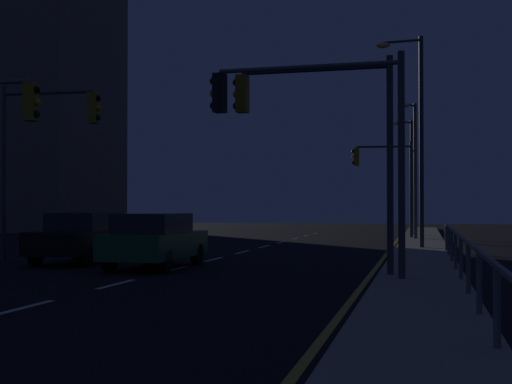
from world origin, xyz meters
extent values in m
plane|color=black|center=(0.00, 17.50, 0.00)|extent=(112.00, 112.00, 0.00)
cube|color=#9E937F|center=(6.75, 17.50, 0.07)|extent=(2.05, 77.00, 0.14)
cube|color=silver|center=(0.00, 9.00, 0.01)|extent=(0.14, 2.00, 0.01)
cube|color=silver|center=(0.00, 13.00, 0.01)|extent=(0.14, 2.00, 0.01)
cube|color=silver|center=(0.00, 17.00, 0.01)|extent=(0.14, 2.00, 0.01)
cube|color=silver|center=(0.00, 21.00, 0.01)|extent=(0.14, 2.00, 0.01)
cube|color=silver|center=(0.00, 25.00, 0.01)|extent=(0.14, 2.00, 0.01)
cube|color=silver|center=(0.00, 29.00, 0.01)|extent=(0.14, 2.00, 0.01)
cube|color=silver|center=(0.00, 33.00, 0.01)|extent=(0.14, 2.00, 0.01)
cube|color=silver|center=(0.00, 37.00, 0.01)|extent=(0.14, 2.00, 0.01)
cube|color=silver|center=(0.00, 41.00, 0.01)|extent=(0.14, 2.00, 0.01)
cube|color=silver|center=(0.00, 45.00, 0.01)|extent=(0.14, 2.00, 0.01)
cube|color=gold|center=(5.47, 22.50, 0.01)|extent=(0.14, 53.00, 0.01)
cube|color=#14592D|center=(-0.68, 17.36, 0.67)|extent=(1.83, 4.40, 0.70)
cube|color=#1E2328|center=(-0.68, 17.11, 1.29)|extent=(1.61, 2.47, 0.55)
cylinder|color=black|center=(-1.49, 18.76, 0.32)|extent=(0.22, 0.64, 0.64)
cylinder|color=black|center=(0.11, 18.77, 0.32)|extent=(0.22, 0.64, 0.64)
cylinder|color=black|center=(-1.48, 15.95, 0.32)|extent=(0.22, 0.64, 0.64)
cylinder|color=black|center=(0.12, 15.95, 0.32)|extent=(0.22, 0.64, 0.64)
cube|color=black|center=(-3.71, 18.82, 0.67)|extent=(1.90, 4.43, 0.70)
cube|color=#1E2328|center=(-3.71, 19.07, 1.29)|extent=(1.65, 2.49, 0.55)
cylinder|color=black|center=(-2.88, 17.42, 0.32)|extent=(0.23, 0.64, 0.64)
cylinder|color=black|center=(-4.48, 17.39, 0.32)|extent=(0.23, 0.64, 0.64)
cylinder|color=black|center=(-2.93, 20.24, 0.32)|extent=(0.23, 0.64, 0.64)
cylinder|color=black|center=(-4.53, 20.21, 0.32)|extent=(0.23, 0.64, 0.64)
cylinder|color=#38383D|center=(6.33, 14.36, 2.72)|extent=(0.16, 0.16, 5.16)
cylinder|color=#4C4C51|center=(4.16, 14.48, 5.05)|extent=(4.35, 0.35, 0.11)
cube|color=black|center=(1.98, 14.60, 4.53)|extent=(0.30, 0.35, 0.95)
sphere|color=black|center=(1.83, 14.60, 4.83)|extent=(0.20, 0.20, 0.20)
sphere|color=orange|center=(1.83, 14.60, 4.53)|extent=(0.20, 0.20, 0.20)
sphere|color=black|center=(1.83, 14.60, 4.23)|extent=(0.20, 0.20, 0.20)
cube|color=olive|center=(-2.77, 14.05, 4.38)|extent=(0.29, 0.35, 0.95)
sphere|color=black|center=(-2.61, 14.06, 4.68)|extent=(0.20, 0.20, 0.20)
sphere|color=orange|center=(-2.61, 14.06, 4.38)|extent=(0.20, 0.20, 0.20)
sphere|color=black|center=(-2.61, 14.06, 4.08)|extent=(0.20, 0.20, 0.20)
cylinder|color=#38383D|center=(6.19, 36.97, 2.66)|extent=(0.16, 0.16, 5.03)
cylinder|color=#2D3033|center=(4.78, 36.86, 4.92)|extent=(2.84, 0.33, 0.11)
cube|color=olive|center=(3.36, 36.75, 4.40)|extent=(0.31, 0.36, 0.95)
sphere|color=black|center=(3.21, 36.74, 4.70)|extent=(0.20, 0.20, 0.20)
sphere|color=orange|center=(3.21, 36.74, 4.40)|extent=(0.20, 0.20, 0.20)
sphere|color=black|center=(3.21, 36.74, 4.10)|extent=(0.20, 0.20, 0.20)
cylinder|color=#38383D|center=(-6.31, 18.60, 2.81)|extent=(0.16, 0.16, 5.62)
cylinder|color=#38383D|center=(-4.79, 18.65, 5.37)|extent=(3.04, 0.20, 0.11)
cube|color=olive|center=(-3.27, 18.69, 4.85)|extent=(0.29, 0.35, 0.95)
sphere|color=black|center=(-3.11, 18.69, 5.15)|extent=(0.20, 0.20, 0.20)
sphere|color=orange|center=(-3.11, 18.69, 4.85)|extent=(0.20, 0.20, 0.20)
sphere|color=black|center=(-3.11, 18.69, 4.55)|extent=(0.20, 0.20, 0.20)
cylinder|color=#38383D|center=(6.03, 15.31, 2.77)|extent=(0.16, 0.16, 5.26)
cylinder|color=#2D3033|center=(4.18, 15.40, 5.15)|extent=(3.71, 0.30, 0.11)
cube|color=olive|center=(2.33, 15.50, 4.63)|extent=(0.30, 0.35, 0.95)
sphere|color=black|center=(2.17, 15.51, 4.93)|extent=(0.20, 0.20, 0.20)
sphere|color=orange|center=(2.17, 15.51, 4.63)|extent=(0.20, 0.20, 0.20)
sphere|color=black|center=(2.17, 15.51, 4.33)|extent=(0.20, 0.20, 0.20)
cylinder|color=#2D3033|center=(6.75, 27.46, 4.36)|extent=(0.18, 0.18, 8.44)
cylinder|color=#38383D|center=(5.99, 27.57, 8.43)|extent=(1.52, 0.31, 0.10)
ellipsoid|color=#F9D172|center=(5.24, 27.67, 8.33)|extent=(0.56, 0.36, 0.24)
cylinder|color=#2D3033|center=(6.18, 40.50, 3.42)|extent=(0.18, 0.18, 6.56)
cylinder|color=#38383D|center=(5.80, 40.04, 6.55)|extent=(0.84, 0.99, 0.10)
ellipsoid|color=#F9D172|center=(5.42, 39.57, 6.45)|extent=(0.56, 0.36, 0.24)
cylinder|color=#4C4C51|center=(6.42, 35.59, 3.57)|extent=(0.18, 0.18, 6.86)
cylinder|color=#38383D|center=(6.16, 35.01, 6.85)|extent=(0.62, 1.19, 0.10)
ellipsoid|color=#F9D172|center=(5.89, 34.44, 6.75)|extent=(0.56, 0.36, 0.24)
cylinder|color=#59595E|center=(7.63, 6.27, 0.61)|extent=(0.09, 0.09, 0.95)
cylinder|color=#59595E|center=(7.63, 9.02, 0.61)|extent=(0.09, 0.09, 0.95)
cylinder|color=#59595E|center=(7.63, 11.78, 0.61)|extent=(0.09, 0.09, 0.95)
cylinder|color=#59595E|center=(7.63, 14.53, 0.61)|extent=(0.09, 0.09, 0.95)
cylinder|color=#59595E|center=(7.63, 17.29, 0.61)|extent=(0.09, 0.09, 0.95)
cylinder|color=#59595E|center=(7.63, 20.04, 0.61)|extent=(0.09, 0.09, 0.95)
cylinder|color=#59595E|center=(7.63, 22.80, 0.61)|extent=(0.09, 0.09, 0.95)
cylinder|color=#59595E|center=(7.63, 25.55, 0.61)|extent=(0.09, 0.09, 0.95)
cube|color=slate|center=(7.63, 11.78, 1.09)|extent=(0.06, 27.55, 0.06)
camera|label=1|loc=(6.80, -2.69, 1.78)|focal=51.93mm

